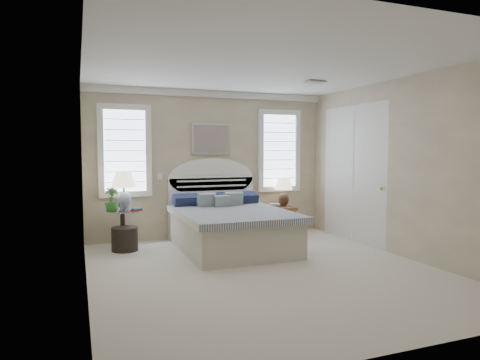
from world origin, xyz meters
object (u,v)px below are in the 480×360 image
Objects in this scene: lamp_right at (284,188)px; side_table_left at (123,225)px; nightstand_right at (281,214)px; bed at (229,224)px; floor_pot at (125,239)px; lamp_left at (124,186)px.

side_table_left is at bearing -176.47° from lamp_right.
lamp_right reaches higher than side_table_left.
side_table_left is 2.95m from nightstand_right.
bed is 1.75m from side_table_left.
floor_pot is at bearing -174.07° from nightstand_right.
lamp_right reaches higher than nightstand_right.
bed is 1.87m from lamp_left.
lamp_left is at bearing 179.75° from nightstand_right.
nightstand_right is at bearing 5.93° from floor_pot.
lamp_left is (0.03, 0.32, 0.83)m from floor_pot.
nightstand_right is 0.82× the size of lamp_left.
lamp_right is (3.00, 0.07, -0.15)m from lamp_left.
bed is 1.66m from lamp_right.
bed is 1.47m from nightstand_right.
lamp_right is (0.09, 0.09, 0.49)m from nightstand_right.
lamp_right is (3.04, 0.19, 0.49)m from side_table_left.
lamp_left is (0.04, 0.11, 0.64)m from side_table_left.
bed reaches higher than floor_pot.
bed is 4.29× the size of nightstand_right.
bed reaches higher than side_table_left.
lamp_left reaches higher than nightstand_right.
side_table_left reaches higher than floor_pot.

